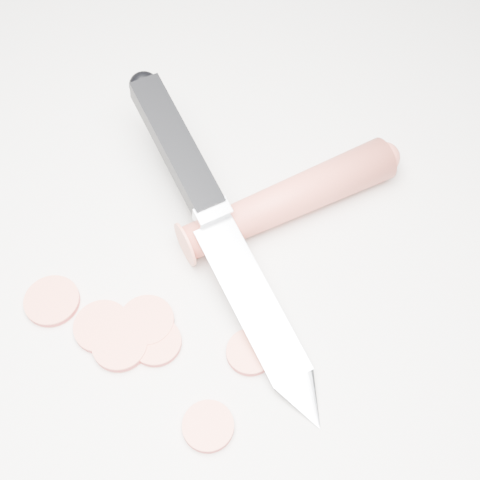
% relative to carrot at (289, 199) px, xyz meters
% --- Properties ---
extents(ground, '(2.40, 2.40, 0.00)m').
position_rel_carrot_xyz_m(ground, '(-0.05, -0.09, -0.02)').
color(ground, silver).
rests_on(ground, ground).
extents(carrot, '(0.14, 0.16, 0.03)m').
position_rel_carrot_xyz_m(carrot, '(0.00, 0.00, 0.00)').
color(carrot, '#C84C3A').
rests_on(carrot, ground).
extents(carrot_slice_0, '(0.04, 0.04, 0.01)m').
position_rel_carrot_xyz_m(carrot_slice_0, '(-0.13, -0.15, -0.01)').
color(carrot_slice_0, '#E46E51').
rests_on(carrot_slice_0, ground).
extents(carrot_slice_1, '(0.04, 0.04, 0.01)m').
position_rel_carrot_xyz_m(carrot_slice_1, '(-0.07, -0.16, -0.01)').
color(carrot_slice_1, '#E46E51').
rests_on(carrot_slice_1, ground).
extents(carrot_slice_2, '(0.04, 0.04, 0.01)m').
position_rel_carrot_xyz_m(carrot_slice_2, '(-0.06, -0.13, -0.01)').
color(carrot_slice_2, '#E46E51').
rests_on(carrot_slice_2, ground).
extents(carrot_slice_3, '(0.03, 0.03, 0.01)m').
position_rel_carrot_xyz_m(carrot_slice_3, '(0.02, -0.12, -0.01)').
color(carrot_slice_3, '#E46E51').
rests_on(carrot_slice_3, ground).
extents(carrot_slice_4, '(0.03, 0.03, 0.01)m').
position_rel_carrot_xyz_m(carrot_slice_4, '(0.02, -0.18, -0.01)').
color(carrot_slice_4, '#E46E51').
rests_on(carrot_slice_4, ground).
extents(carrot_slice_5, '(0.04, 0.04, 0.01)m').
position_rel_carrot_xyz_m(carrot_slice_5, '(-0.09, -0.15, -0.02)').
color(carrot_slice_5, '#E46E51').
rests_on(carrot_slice_5, ground).
extents(carrot_slice_6, '(0.04, 0.04, 0.01)m').
position_rel_carrot_xyz_m(carrot_slice_6, '(-0.06, -0.15, -0.02)').
color(carrot_slice_6, '#E46E51').
rests_on(carrot_slice_6, ground).
extents(carrot_slice_7, '(0.04, 0.04, 0.01)m').
position_rel_carrot_xyz_m(carrot_slice_7, '(-0.04, -0.14, -0.02)').
color(carrot_slice_7, '#E46E51').
rests_on(carrot_slice_7, ground).
extents(kitchen_knife, '(0.26, 0.21, 0.07)m').
position_rel_carrot_xyz_m(kitchen_knife, '(-0.03, -0.06, 0.02)').
color(kitchen_knife, silver).
rests_on(kitchen_knife, ground).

